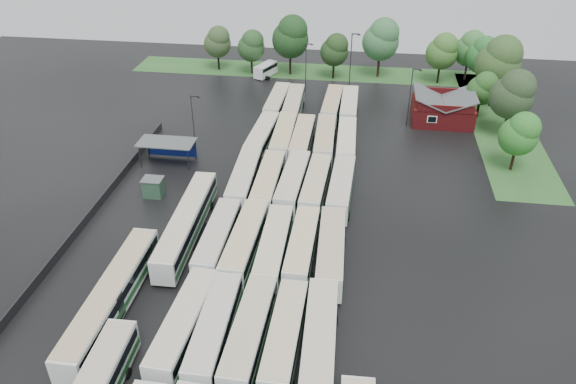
# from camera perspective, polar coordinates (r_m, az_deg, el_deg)

# --- Properties ---
(ground) EXTENTS (160.00, 160.00, 0.00)m
(ground) POSITION_cam_1_polar(r_m,az_deg,el_deg) (63.29, -3.36, -7.42)
(ground) COLOR black
(ground) RESTS_ON ground
(brick_building) EXTENTS (10.07, 8.60, 5.39)m
(brick_building) POSITION_cam_1_polar(r_m,az_deg,el_deg) (99.40, 15.39, 7.92)
(brick_building) COLOR maroon
(brick_building) RESTS_ON ground
(wash_shed) EXTENTS (8.20, 4.20, 3.58)m
(wash_shed) POSITION_cam_1_polar(r_m,az_deg,el_deg) (83.95, -12.14, 4.78)
(wash_shed) COLOR #2D2D30
(wash_shed) RESTS_ON ground
(utility_hut) EXTENTS (2.70, 2.20, 2.62)m
(utility_hut) POSITION_cam_1_polar(r_m,az_deg,el_deg) (76.70, -13.52, 0.48)
(utility_hut) COLOR #274530
(utility_hut) RESTS_ON ground
(grass_strip_north) EXTENTS (80.00, 10.00, 0.01)m
(grass_strip_north) POSITION_cam_1_polar(r_m,az_deg,el_deg) (120.06, 3.65, 12.06)
(grass_strip_north) COLOR #2E5F26
(grass_strip_north) RESTS_ON ground
(grass_strip_east) EXTENTS (10.00, 50.00, 0.01)m
(grass_strip_east) POSITION_cam_1_polar(r_m,az_deg,el_deg) (101.97, 20.83, 6.41)
(grass_strip_east) COLOR #2E5F26
(grass_strip_east) RESTS_ON ground
(west_fence) EXTENTS (0.10, 50.00, 1.20)m
(west_fence) POSITION_cam_1_polar(r_m,az_deg,el_deg) (75.88, -18.86, -1.43)
(west_fence) COLOR #2D2D30
(west_fence) RESTS_ON ground
(bus_r1c0) EXTENTS (3.42, 13.26, 3.66)m
(bus_r1c0) POSITION_cam_1_polar(r_m,az_deg,el_deg) (54.24, -10.48, -13.17)
(bus_r1c0) COLOR silver
(bus_r1c0) RESTS_ON ground
(bus_r1c1) EXTENTS (2.98, 12.97, 3.60)m
(bus_r1c1) POSITION_cam_1_polar(r_m,az_deg,el_deg) (53.43, -7.48, -13.73)
(bus_r1c1) COLOR silver
(bus_r1c1) RESTS_ON ground
(bus_r1c2) EXTENTS (3.08, 13.19, 3.65)m
(bus_r1c2) POSITION_cam_1_polar(r_m,az_deg,el_deg) (52.78, -3.91, -14.14)
(bus_r1c2) COLOR silver
(bus_r1c2) RESTS_ON ground
(bus_r1c3) EXTENTS (2.84, 12.75, 3.54)m
(bus_r1c3) POSITION_cam_1_polar(r_m,az_deg,el_deg) (52.37, -0.34, -14.59)
(bus_r1c3) COLOR silver
(bus_r1c3) RESTS_ON ground
(bus_r1c4) EXTENTS (3.29, 13.41, 3.71)m
(bus_r1c4) POSITION_cam_1_polar(r_m,az_deg,el_deg) (52.14, 3.24, -14.79)
(bus_r1c4) COLOR silver
(bus_r1c4) RESTS_ON ground
(bus_r2c0) EXTENTS (2.78, 12.94, 3.60)m
(bus_r2c0) POSITION_cam_1_polar(r_m,az_deg,el_deg) (64.15, -7.13, -4.81)
(bus_r2c0) COLOR silver
(bus_r2c0) RESTS_ON ground
(bus_r2c1) EXTENTS (3.14, 13.48, 3.74)m
(bus_r2c1) POSITION_cam_1_polar(r_m,az_deg,el_deg) (63.18, -4.39, -5.19)
(bus_r2c1) COLOR silver
(bus_r2c1) RESTS_ON ground
(bus_r2c2) EXTENTS (2.97, 13.06, 3.62)m
(bus_r2c2) POSITION_cam_1_polar(r_m,az_deg,el_deg) (62.43, -1.44, -5.67)
(bus_r2c2) COLOR silver
(bus_r2c2) RESTS_ON ground
(bus_r2c3) EXTENTS (2.79, 12.70, 3.53)m
(bus_r2c3) POSITION_cam_1_polar(r_m,az_deg,el_deg) (62.51, 1.44, -5.68)
(bus_r2c3) COLOR silver
(bus_r2c3) RESTS_ON ground
(bus_r2c4) EXTENTS (3.28, 13.38, 3.70)m
(bus_r2c4) POSITION_cam_1_polar(r_m,az_deg,el_deg) (62.02, 4.39, -6.01)
(bus_r2c4) COLOR silver
(bus_r2c4) RESTS_ON ground
(bus_r3c0) EXTENTS (3.29, 13.46, 3.72)m
(bus_r3c0) POSITION_cam_1_polar(r_m,az_deg,el_deg) (75.14, -4.45, 1.29)
(bus_r3c0) COLOR silver
(bus_r3c0) RESTS_ON ground
(bus_r3c1) EXTENTS (2.94, 13.29, 3.69)m
(bus_r3c1) POSITION_cam_1_polar(r_m,az_deg,el_deg) (74.12, -2.02, 0.90)
(bus_r3c1) COLOR silver
(bus_r3c1) RESTS_ON ground
(bus_r3c2) EXTENTS (3.25, 13.33, 3.69)m
(bus_r3c2) POSITION_cam_1_polar(r_m,az_deg,el_deg) (74.07, 0.49, 0.90)
(bus_r3c2) COLOR silver
(bus_r3c2) RESTS_ON ground
(bus_r3c3) EXTENTS (3.19, 12.96, 3.58)m
(bus_r3c3) POSITION_cam_1_polar(r_m,az_deg,el_deg) (73.61, 2.83, 0.59)
(bus_r3c3) COLOR silver
(bus_r3c3) RESTS_ON ground
(bus_r3c4) EXTENTS (3.14, 13.14, 3.64)m
(bus_r3c4) POSITION_cam_1_polar(r_m,az_deg,el_deg) (73.41, 5.41, 0.41)
(bus_r3c4) COLOR silver
(bus_r3c4) RESTS_ON ground
(bus_r4c0) EXTENTS (3.41, 13.23, 3.65)m
(bus_r4c0) POSITION_cam_1_polar(r_m,az_deg,el_deg) (86.39, -2.66, 5.55)
(bus_r4c0) COLOR silver
(bus_r4c0) RESTS_ON ground
(bus_r4c1) EXTENTS (3.07, 13.24, 3.67)m
(bus_r4c1) POSITION_cam_1_polar(r_m,az_deg,el_deg) (86.18, -0.44, 5.53)
(bus_r4c1) COLOR silver
(bus_r4c1) RESTS_ON ground
(bus_r4c2) EXTENTS (2.77, 12.78, 3.55)m
(bus_r4c2) POSITION_cam_1_polar(r_m,az_deg,el_deg) (85.71, 1.47, 5.32)
(bus_r4c2) COLOR silver
(bus_r4c2) RESTS_ON ground
(bus_r4c3) EXTENTS (3.20, 13.23, 3.66)m
(bus_r4c3) POSITION_cam_1_polar(r_m,az_deg,el_deg) (85.55, 3.76, 5.25)
(bus_r4c3) COLOR silver
(bus_r4c3) RESTS_ON ground
(bus_r4c4) EXTENTS (3.02, 12.88, 3.57)m
(bus_r4c4) POSITION_cam_1_polar(r_m,az_deg,el_deg) (85.15, 5.94, 4.97)
(bus_r4c4) COLOR silver
(bus_r4c4) RESTS_ON ground
(bus_r5c0) EXTENTS (2.94, 12.80, 3.55)m
(bus_r5c0) POSITION_cam_1_polar(r_m,az_deg,el_deg) (98.94, -1.10, 9.01)
(bus_r5c0) COLOR silver
(bus_r5c0) RESTS_ON ground
(bus_r5c1) EXTENTS (3.07, 12.84, 3.55)m
(bus_r5c1) POSITION_cam_1_polar(r_m,az_deg,el_deg) (98.18, 0.58, 8.84)
(bus_r5c1) COLOR silver
(bus_r5c1) RESTS_ON ground
(bus_r5c3) EXTENTS (3.04, 12.78, 3.54)m
(bus_r5c3) POSITION_cam_1_polar(r_m,az_deg,el_deg) (98.21, 4.51, 8.74)
(bus_r5c3) COLOR silver
(bus_r5c3) RESTS_ON ground
(bus_r5c4) EXTENTS (2.85, 12.89, 3.58)m
(bus_r5c4) POSITION_cam_1_polar(r_m,az_deg,el_deg) (97.80, 6.22, 8.57)
(bus_r5c4) COLOR silver
(bus_r5c4) RESTS_ON ground
(artic_bus_west_b) EXTENTS (3.16, 19.37, 3.58)m
(artic_bus_west_b) POSITION_cam_1_polar(r_m,az_deg,el_deg) (67.44, -10.24, -3.10)
(artic_bus_west_b) COLOR silver
(artic_bus_west_b) RESTS_ON ground
(artic_bus_west_c) EXTENTS (2.83, 19.57, 3.63)m
(artic_bus_west_c) POSITION_cam_1_polar(r_m,az_deg,el_deg) (58.70, -17.48, -10.23)
(artic_bus_west_c) COLOR silver
(artic_bus_west_c) RESTS_ON ground
(minibus) EXTENTS (4.27, 6.29, 2.58)m
(minibus) POSITION_cam_1_polar(r_m,az_deg,el_deg) (117.10, -2.27, 12.34)
(minibus) COLOR white
(minibus) RESTS_ON ground
(tree_north_0) EXTENTS (5.59, 5.59, 9.26)m
(tree_north_0) POSITION_cam_1_polar(r_m,az_deg,el_deg) (120.39, -7.14, 14.92)
(tree_north_0) COLOR black
(tree_north_0) RESTS_ON ground
(tree_north_1) EXTENTS (5.54, 5.54, 9.17)m
(tree_north_1) POSITION_cam_1_polar(r_m,az_deg,el_deg) (117.32, -3.71, 14.63)
(tree_north_1) COLOR black
(tree_north_1) RESTS_ON ground
(tree_north_2) EXTENTS (7.39, 7.39, 12.24)m
(tree_north_2) POSITION_cam_1_polar(r_m,az_deg,el_deg) (116.11, 0.32, 15.53)
(tree_north_2) COLOR black
(tree_north_2) RESTS_ON ground
(tree_north_3) EXTENTS (5.60, 5.60, 9.27)m
(tree_north_3) POSITION_cam_1_polar(r_m,az_deg,el_deg) (114.69, 4.81, 14.22)
(tree_north_3) COLOR black
(tree_north_3) RESTS_ON ground
(tree_north_4) EXTENTS (7.27, 7.27, 12.04)m
(tree_north_4) POSITION_cam_1_polar(r_m,az_deg,el_deg) (116.31, 9.50, 15.08)
(tree_north_4) COLOR #312013
(tree_north_4) RESTS_ON ground
(tree_north_5) EXTENTS (6.10, 6.10, 10.10)m
(tree_north_5) POSITION_cam_1_polar(r_m,az_deg,el_deg) (115.58, 15.44, 13.65)
(tree_north_5) COLOR black
(tree_north_5) RESTS_ON ground
(tree_north_6) EXTENTS (6.08, 6.08, 10.07)m
(tree_north_6) POSITION_cam_1_polar(r_m,az_deg,el_deg) (118.97, 18.05, 13.73)
(tree_north_6) COLOR #34291C
(tree_north_6) RESTS_ON ground
(tree_east_0) EXTENTS (5.48, 5.48, 9.08)m
(tree_east_0) POSITION_cam_1_polar(r_m,az_deg,el_deg) (85.11, 22.53, 5.52)
(tree_east_0) COLOR black
(tree_east_0) RESTS_ON ground
(tree_east_1) EXTENTS (6.79, 6.79, 11.25)m
(tree_east_1) POSITION_cam_1_polar(r_m,az_deg,el_deg) (95.26, 21.93, 9.24)
(tree_east_1) COLOR black
(tree_east_1) RESTS_ON ground
(tree_east_2) EXTENTS (5.01, 4.99, 8.27)m
(tree_east_2) POSITION_cam_1_polar(r_m,az_deg,el_deg) (101.73, 19.21, 9.94)
(tree_east_2) COLOR black
(tree_east_2) RESTS_ON ground
(tree_east_3) EXTENTS (7.85, 7.85, 13.00)m
(tree_east_3) POSITION_cam_1_polar(r_m,az_deg,el_deg) (106.43, 20.71, 12.33)
(tree_east_3) COLOR black
(tree_east_3) RESTS_ON ground
(tree_east_4) EXTENTS (6.08, 6.08, 10.07)m
(tree_east_4) POSITION_cam_1_polar(r_m,az_deg,el_deg) (115.74, 19.21, 13.06)
(tree_east_4) COLOR black
(tree_east_4) RESTS_ON ground
(lamp_post_ne) EXTENTS (1.53, 0.30, 9.95)m
(lamp_post_ne) POSITION_cam_1_polar(r_m,az_deg,el_deg) (94.91, 12.40, 9.77)
(lamp_post_ne) COLOR #2D2D30
(lamp_post_ne) RESTS_ON ground
(lamp_post_nw) EXTENTS (1.54, 0.30, 10.01)m
(lamp_post_nw) POSITION_cam_1_polar(r_m,az_deg,el_deg) (83.22, -9.52, 6.98)
(lamp_post_nw) COLOR #2D2D30
(lamp_post_nw) RESTS_ON ground
(lamp_post_back_w) EXTENTS (1.41, 0.27, 9.15)m
(lamp_post_back_w) POSITION_cam_1_polar(r_m,az_deg,el_deg) (108.27, 1.90, 12.90)
(lamp_post_back_w) COLOR #2D2D30
(lamp_post_back_w) RESTS_ON ground
(lamp_post_back_e) EXTENTS (1.68, 0.33, 10.88)m
(lamp_post_back_e) POSITION_cam_1_polar(r_m,az_deg,el_deg) (109.08, 6.47, 13.42)
(lamp_post_back_e) COLOR #2D2D30
(lamp_post_back_e) RESTS_ON ground
(puddle_2) EXTENTS (5.79, 5.79, 0.01)m
(puddle_2) POSITION_cam_1_polar(r_m,az_deg,el_deg) (68.38, -9.13, -4.47)
(puddle_2) COLOR black
(puddle_2) RESTS_ON ground
(puddle_3) EXTENTS (5.09, 5.09, 0.01)m
(puddle_3) POSITION_cam_1_polar(r_m,az_deg,el_deg) (60.54, 1.53, -9.48)
(puddle_3) COLOR black
(puddle_3) RESTS_ON ground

